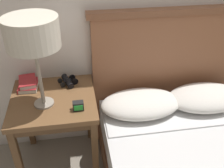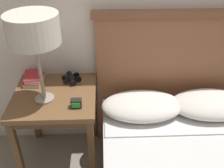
{
  "view_description": "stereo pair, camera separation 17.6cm",
  "coord_description": "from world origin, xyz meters",
  "px_view_note": "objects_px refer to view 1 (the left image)",
  "views": [
    {
      "loc": [
        -0.44,
        -0.77,
        1.7
      ],
      "look_at": [
        -0.21,
        0.69,
        0.75
      ],
      "focal_mm": 42.0,
      "sensor_mm": 36.0,
      "label": 1
    },
    {
      "loc": [
        -0.27,
        -0.79,
        1.7
      ],
      "look_at": [
        -0.21,
        0.69,
        0.75
      ],
      "focal_mm": 42.0,
      "sensor_mm": 36.0,
      "label": 2
    }
  ],
  "objects_px": {
    "nightstand": "(54,107)",
    "binoculars_pair": "(68,81)",
    "book_on_nightstand": "(29,85)",
    "table_lamp": "(32,34)",
    "alarm_clock": "(78,106)",
    "book_stacked_on_top": "(27,81)"
  },
  "relations": [
    {
      "from": "nightstand",
      "to": "table_lamp",
      "type": "bearing_deg",
      "value": -128.04
    },
    {
      "from": "table_lamp",
      "to": "book_stacked_on_top",
      "type": "height_order",
      "value": "table_lamp"
    },
    {
      "from": "binoculars_pair",
      "to": "alarm_clock",
      "type": "height_order",
      "value": "alarm_clock"
    },
    {
      "from": "nightstand",
      "to": "binoculars_pair",
      "type": "xyz_separation_m",
      "value": [
        0.11,
        0.16,
        0.11
      ]
    },
    {
      "from": "nightstand",
      "to": "table_lamp",
      "type": "distance_m",
      "value": 0.59
    },
    {
      "from": "nightstand",
      "to": "alarm_clock",
      "type": "relative_size",
      "value": 9.24
    },
    {
      "from": "nightstand",
      "to": "binoculars_pair",
      "type": "relative_size",
      "value": 3.93
    },
    {
      "from": "book_on_nightstand",
      "to": "binoculars_pair",
      "type": "relative_size",
      "value": 1.14
    },
    {
      "from": "book_on_nightstand",
      "to": "alarm_clock",
      "type": "xyz_separation_m",
      "value": [
        0.35,
        -0.32,
        0.01
      ]
    },
    {
      "from": "table_lamp",
      "to": "book_stacked_on_top",
      "type": "relative_size",
      "value": 3.12
    },
    {
      "from": "table_lamp",
      "to": "binoculars_pair",
      "type": "distance_m",
      "value": 0.55
    },
    {
      "from": "book_stacked_on_top",
      "to": "nightstand",
      "type": "bearing_deg",
      "value": -42.01
    },
    {
      "from": "table_lamp",
      "to": "nightstand",
      "type": "bearing_deg",
      "value": 51.96
    },
    {
      "from": "book_on_nightstand",
      "to": "nightstand",
      "type": "bearing_deg",
      "value": -41.94
    },
    {
      "from": "table_lamp",
      "to": "book_stacked_on_top",
      "type": "xyz_separation_m",
      "value": [
        -0.13,
        0.23,
        -0.45
      ]
    },
    {
      "from": "table_lamp",
      "to": "binoculars_pair",
      "type": "bearing_deg",
      "value": 55.03
    },
    {
      "from": "table_lamp",
      "to": "alarm_clock",
      "type": "height_order",
      "value": "table_lamp"
    },
    {
      "from": "alarm_clock",
      "to": "book_stacked_on_top",
      "type": "bearing_deg",
      "value": 136.86
    },
    {
      "from": "binoculars_pair",
      "to": "book_on_nightstand",
      "type": "bearing_deg",
      "value": -179.83
    },
    {
      "from": "table_lamp",
      "to": "binoculars_pair",
      "type": "height_order",
      "value": "table_lamp"
    },
    {
      "from": "book_on_nightstand",
      "to": "book_stacked_on_top",
      "type": "relative_size",
      "value": 0.99
    },
    {
      "from": "table_lamp",
      "to": "book_on_nightstand",
      "type": "xyz_separation_m",
      "value": [
        -0.12,
        0.23,
        -0.48
      ]
    }
  ]
}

